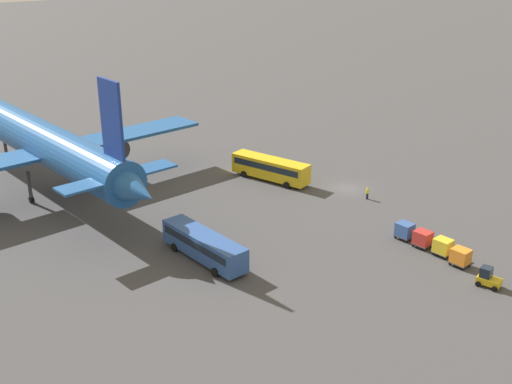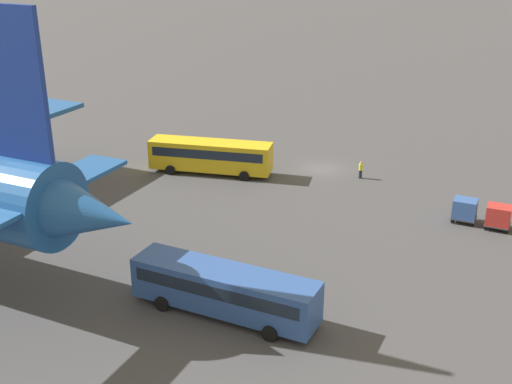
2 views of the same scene
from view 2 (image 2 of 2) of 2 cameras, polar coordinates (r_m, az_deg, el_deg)
name	(u,v)px [view 2 (image 2 of 2)]	position (r m, az deg, el deg)	size (l,w,h in m)	color
ground_plane	(321,169)	(67.07, 5.82, 2.08)	(600.00, 600.00, 0.00)	#424244
shuttle_bus_near	(211,154)	(65.04, -4.06, 3.35)	(12.61, 6.66, 3.32)	gold
shuttle_bus_far	(224,288)	(41.15, -2.84, -8.51)	(12.62, 4.15, 3.16)	#2D5199
worker_person	(361,170)	(64.68, 9.28, 1.95)	(0.38, 0.38, 1.74)	#1E1E2D
cargo_cart_red	(498,216)	(56.37, 20.75, -2.00)	(2.20, 1.93, 2.06)	#38383D
cargo_cart_blue	(465,209)	(56.77, 18.06, -1.46)	(2.20, 1.93, 2.06)	#38383D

